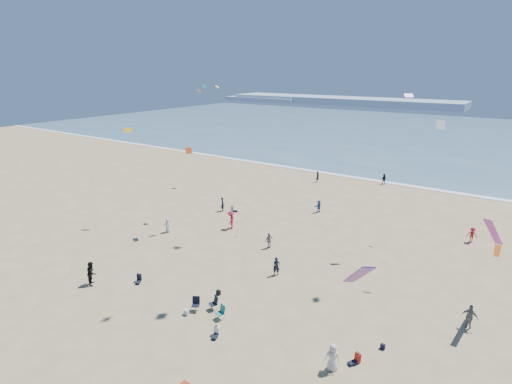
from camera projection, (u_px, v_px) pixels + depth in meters
The scene contains 12 objects.
ground at pixel (154, 351), 23.95m from camera, with size 220.00×220.00×0.00m, color tan.
ocean at pixel (446, 137), 98.95m from camera, with size 220.00×100.00×0.06m, color #476B84.
surf_line at pixel (384, 182), 59.47m from camera, with size 220.00×1.20×0.08m, color white.
headland_far at pixel (340, 101), 189.95m from camera, with size 110.00×20.00×3.20m, color #7A8EA8.
headland_near at pixel (264, 99), 207.68m from camera, with size 40.00×14.00×2.00m, color #7A8EA8.
standing_flyers at pixel (312, 251), 35.15m from camera, with size 35.03×46.32×1.92m.
seated_group at pixel (210, 297), 28.80m from camera, with size 22.40×30.02×0.84m.
chair_cluster at pixel (209, 307), 27.54m from camera, with size 2.79×1.62×1.00m.
white_tote at pixel (186, 312), 27.43m from camera, with size 0.35×0.20×0.40m, color silver.
black_backpack at pixel (218, 292), 29.88m from camera, with size 0.30×0.22×0.38m, color black.
navy_bag at pixel (383, 347), 24.09m from camera, with size 0.28×0.18×0.34m, color black.
kites_aloft at pixel (375, 108), 25.29m from camera, with size 38.69×37.47×31.16m.
Camera 1 is at (16.37, -13.10, 16.23)m, focal length 28.00 mm.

